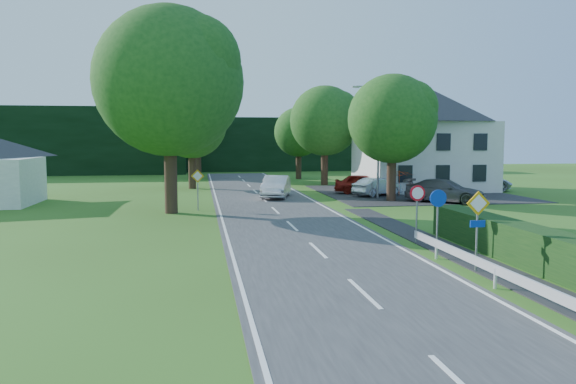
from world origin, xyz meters
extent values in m
cube|color=#353638|center=(0.00, 20.00, 0.02)|extent=(7.00, 80.00, 0.04)
cube|color=black|center=(12.00, 33.00, 0.02)|extent=(14.00, 16.00, 0.04)
cube|color=white|center=(-3.25, 20.00, 0.04)|extent=(0.12, 80.00, 0.01)
cube|color=white|center=(3.25, 20.00, 0.04)|extent=(0.12, 80.00, 0.01)
cube|color=black|center=(8.00, 66.00, 3.50)|extent=(30.00, 5.00, 7.00)
cube|color=silver|center=(14.00, 36.00, 2.80)|extent=(10.00, 8.00, 5.60)
pyramid|color=black|center=(14.00, 36.00, 7.10)|extent=(10.60, 8.40, 3.00)
cylinder|color=gray|center=(8.20, 30.00, 4.00)|extent=(0.16, 0.16, 8.00)
cylinder|color=gray|center=(7.40, 30.00, 7.90)|extent=(1.70, 0.10, 0.10)
cube|color=gray|center=(6.50, 30.00, 7.85)|extent=(0.50, 0.18, 0.12)
cylinder|color=gray|center=(4.30, 8.00, 1.20)|extent=(0.07, 0.07, 2.40)
cube|color=#E19F0B|center=(4.30, 7.97, 2.20)|extent=(0.78, 0.04, 0.78)
cube|color=white|center=(4.30, 7.97, 2.20)|extent=(0.57, 0.05, 0.57)
cube|color=#0B35AF|center=(4.30, 7.97, 1.55)|extent=(0.50, 0.04, 0.22)
cylinder|color=gray|center=(4.30, 11.00, 1.10)|extent=(0.07, 0.07, 2.20)
cylinder|color=#0B35AF|center=(4.30, 10.97, 2.05)|extent=(0.64, 0.04, 0.64)
cylinder|color=gray|center=(4.30, 13.00, 1.10)|extent=(0.07, 0.07, 2.20)
cylinder|color=red|center=(4.30, 12.97, 2.05)|extent=(0.64, 0.04, 0.64)
cylinder|color=white|center=(4.30, 12.95, 2.05)|extent=(0.48, 0.04, 0.48)
cylinder|color=gray|center=(-4.50, 25.00, 1.10)|extent=(0.07, 0.07, 2.20)
cube|color=#E19F0B|center=(-4.50, 24.97, 2.05)|extent=(0.78, 0.04, 0.78)
cube|color=white|center=(-4.50, 24.97, 2.05)|extent=(0.57, 0.05, 0.57)
imported|color=silver|center=(1.01, 31.14, 0.83)|extent=(2.83, 5.03, 1.57)
imported|color=black|center=(0.85, 32.29, 0.56)|extent=(0.87, 2.02, 1.03)
imported|color=maroon|center=(8.04, 33.00, 0.80)|extent=(4.77, 2.99, 1.51)
imported|color=silver|center=(8.61, 31.35, 0.70)|extent=(4.21, 3.20, 1.33)
imported|color=#4A4A4F|center=(11.69, 26.50, 0.80)|extent=(5.40, 4.97, 1.52)
imported|color=silver|center=(18.00, 34.00, 0.78)|extent=(5.50, 2.92, 1.47)
imported|color=#CB4110|center=(10.27, 31.17, 0.98)|extent=(2.52, 2.55, 1.89)
camera|label=1|loc=(-4.38, -8.45, 4.22)|focal=35.00mm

